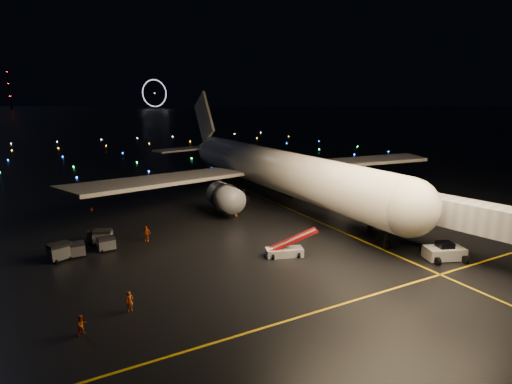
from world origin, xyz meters
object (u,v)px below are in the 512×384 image
at_px(crew_b, 82,325).
at_px(baggage_cart_2, 76,250).
at_px(belt_loader, 285,244).
at_px(pushback_tug, 444,251).
at_px(baggage_cart_3, 96,237).
at_px(baggage_cart_4, 60,252).
at_px(crew_c, 146,233).
at_px(baggage_cart_1, 103,237).
at_px(baggage_cart_0, 107,244).
at_px(airliner, 262,145).
at_px(crew_a, 130,301).

height_order(crew_b, baggage_cart_2, baggage_cart_2).
height_order(belt_loader, crew_b, belt_loader).
height_order(pushback_tug, baggage_cart_3, pushback_tug).
relative_size(baggage_cart_3, baggage_cart_4, 0.79).
relative_size(crew_c, baggage_cart_1, 0.93).
relative_size(belt_loader, crew_b, 3.79).
relative_size(belt_loader, baggage_cart_4, 2.69).
relative_size(baggage_cart_0, baggage_cart_2, 0.97).
xyz_separation_m(airliner, baggage_cart_0, (-28.30, -13.76, -8.61)).
xyz_separation_m(crew_a, crew_c, (5.18, 16.30, 0.11)).
relative_size(pushback_tug, crew_b, 2.60).
bearing_deg(baggage_cart_2, crew_b, -92.79).
relative_size(baggage_cart_1, baggage_cart_2, 1.09).
distance_m(pushback_tug, baggage_cart_3, 40.60).
height_order(crew_c, baggage_cart_4, crew_c).
height_order(belt_loader, baggage_cart_2, belt_loader).
bearing_deg(crew_b, baggage_cart_1, 53.61).
relative_size(belt_loader, baggage_cart_1, 2.88).
height_order(airliner, baggage_cart_0, airliner).
distance_m(baggage_cart_1, baggage_cart_2, 4.31).
bearing_deg(baggage_cart_3, belt_loader, -19.69).
height_order(crew_b, baggage_cart_1, baggage_cart_1).
bearing_deg(airliner, baggage_cart_3, -161.46).
relative_size(belt_loader, baggage_cart_2, 3.13).
distance_m(belt_loader, crew_a, 18.08).
relative_size(pushback_tug, crew_a, 2.38).
bearing_deg(baggage_cart_4, baggage_cart_1, 12.52).
xyz_separation_m(crew_c, baggage_cart_0, (-4.83, -1.04, -0.18)).
relative_size(airliner, pushback_tug, 16.06).
xyz_separation_m(crew_c, baggage_cart_3, (-5.63, 2.37, -0.22)).
bearing_deg(crew_a, baggage_cart_2, 87.87).
bearing_deg(airliner, baggage_cart_0, -155.12).
bearing_deg(baggage_cart_4, belt_loader, -45.24).
xyz_separation_m(belt_loader, baggage_cart_4, (-22.14, 10.63, -0.51)).
bearing_deg(baggage_cart_0, airliner, 22.22).
bearing_deg(crew_a, baggage_cart_0, 75.28).
bearing_deg(pushback_tug, crew_c, 163.20).
xyz_separation_m(crew_a, baggage_cart_0, (0.35, 15.26, -0.08)).
xyz_separation_m(pushback_tug, crew_b, (-36.39, 3.11, -0.19)).
bearing_deg(baggage_cart_3, baggage_cart_4, -116.32).
bearing_deg(crew_b, pushback_tug, -29.42).
relative_size(crew_b, baggage_cart_0, 0.85).
bearing_deg(crew_c, belt_loader, -6.80).
bearing_deg(baggage_cart_4, crew_a, -92.46).
bearing_deg(baggage_cart_0, baggage_cart_2, -177.01).
relative_size(airliner, crew_b, 41.73).
relative_size(crew_c, baggage_cart_4, 0.87).
xyz_separation_m(crew_a, baggage_cart_2, (-2.97, 14.87, -0.05)).
relative_size(baggage_cart_0, baggage_cart_4, 0.83).
height_order(belt_loader, baggage_cart_3, belt_loader).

